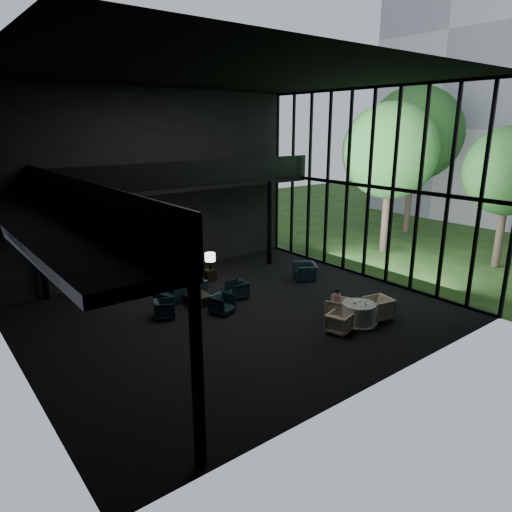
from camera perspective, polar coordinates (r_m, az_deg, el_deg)
floor at (r=16.46m, az=-2.34°, el=-7.15°), size 14.00×12.00×0.02m
ceiling at (r=15.23m, az=-2.70°, el=21.76°), size 14.00×12.00×0.02m
wall_back at (r=20.48m, az=-12.45°, el=8.70°), size 14.00×0.04×8.00m
wall_front at (r=11.11m, az=15.84°, el=2.58°), size 14.00×0.04×8.00m
wall_left at (r=12.70m, az=-29.16°, el=2.77°), size 0.04×12.00×8.00m
curtain_wall at (r=20.15m, az=13.96°, el=8.49°), size 0.20×12.00×8.00m
mezzanine_left at (r=12.88m, az=-24.81°, el=3.48°), size 2.00×12.00×0.25m
mezzanine_back at (r=20.06m, az=-8.59°, el=8.74°), size 12.00×2.00×0.25m
railing_left at (r=13.03m, az=-20.84°, el=6.73°), size 0.06×12.00×1.00m
railing_back at (r=19.13m, az=-7.15°, el=10.26°), size 12.00×0.06×1.00m
column_sw at (r=8.84m, az=-7.34°, el=-14.44°), size 0.24×0.24×4.00m
column_nw at (r=18.96m, az=-25.36°, el=0.79°), size 0.24×0.24×4.00m
column_ne at (r=21.71m, az=1.72°, el=4.10°), size 0.24×0.24×4.00m
tree_near at (r=24.47m, az=16.45°, el=12.46°), size 4.80×4.80×7.65m
tree_mid at (r=23.79m, az=29.10°, el=9.22°), size 4.00×4.00×6.50m
tree_far at (r=29.69m, az=19.21°, el=14.19°), size 5.60×5.60×8.80m
console at (r=19.09m, az=-10.06°, el=-2.96°), size 2.19×0.50×0.70m
bronze_urn at (r=18.68m, az=-9.96°, el=-0.38°), size 0.73×0.73×1.37m
side_table_left at (r=18.48m, az=-14.45°, el=-4.01°), size 0.56×0.56×0.61m
table_lamp_left at (r=18.10m, az=-14.45°, el=-1.64°), size 0.44×0.44×0.74m
side_table_right at (r=19.81m, az=-5.87°, el=-2.36°), size 0.48×0.48×0.52m
table_lamp_right at (r=19.49m, az=-5.76°, el=-0.23°), size 0.44×0.44×0.74m
sofa at (r=18.00m, az=-9.32°, el=-3.68°), size 2.51×1.45×0.94m
lounge_armchair_west at (r=16.25m, az=-11.38°, el=-6.52°), size 0.81×0.84×0.66m
lounge_armchair_east at (r=17.73m, az=-2.41°, el=-4.18°), size 0.75×0.79×0.72m
lounge_armchair_south at (r=16.34m, az=-4.23°, el=-5.96°), size 0.89×0.86×0.74m
window_armchair at (r=19.97m, az=6.22°, el=-1.64°), size 1.11×1.23×0.90m
coffee_table at (r=17.26m, az=-7.26°, el=-5.47°), size 0.94×0.94×0.38m
dining_table at (r=15.82m, az=12.71°, el=-7.25°), size 1.26×1.26×0.75m
dining_chair_north at (r=16.36m, az=10.12°, el=-6.28°), size 0.84×0.82×0.67m
dining_chair_east at (r=16.36m, az=15.07°, el=-6.06°), size 1.04×1.09×0.96m
dining_chair_west at (r=15.09m, az=10.33°, el=-8.20°), size 0.79×0.82×0.69m
child at (r=16.17m, az=10.10°, el=-5.05°), size 0.26×0.26×0.56m
plate_a at (r=15.51m, az=13.11°, el=-6.05°), size 0.28×0.28×0.01m
plate_b at (r=15.89m, az=12.43°, el=-5.46°), size 0.26×0.26×0.02m
saucer at (r=15.75m, az=13.84°, el=-5.76°), size 0.14×0.14×0.01m
coffee_cup at (r=15.80m, az=13.56°, el=-5.53°), size 0.08×0.08×0.05m
cereal_bowl at (r=15.64m, az=12.22°, el=-5.68°), size 0.15×0.15×0.08m
cream_pot at (r=15.56m, az=13.56°, el=-5.90°), size 0.07×0.07×0.07m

